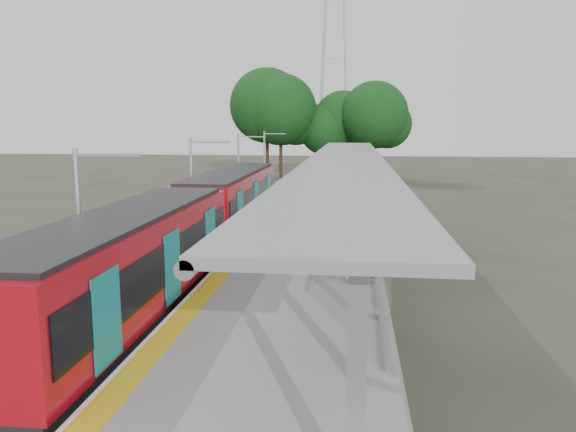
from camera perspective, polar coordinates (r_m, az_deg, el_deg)
The scene contains 15 objects.
trackbed at distance 30.19m, azimuth -5.80°, elevation -2.15°, with size 3.00×70.00×0.24m, color #59544C.
platform at distance 29.49m, azimuth 2.77°, elevation -1.63°, with size 6.00×50.00×1.00m, color gray.
tactile_strip at distance 29.67m, azimuth -2.14°, elevation -0.55°, with size 0.60×50.00×0.02m, color gold.
end_fence at distance 54.06m, azimuth 4.56°, elevation 4.54°, with size 6.00×0.10×1.20m, color #9EA0A5.
train at distance 23.31m, azimuth -9.46°, elevation -0.81°, with size 2.74×27.60×3.62m.
canopy at distance 25.15m, azimuth 5.92°, elevation 4.94°, with size 3.27×38.00×3.66m.
pylon at distance 82.95m, azimuth 4.74°, elevation 18.27°, with size 8.00×4.00×38.00m, color #9EA0A5, non-canonical shape.
tree_cluster at distance 61.83m, azimuth 2.11°, elevation 10.40°, with size 19.30×9.18×12.17m.
catenary_masts at distance 29.22m, azimuth -9.60°, elevation 2.93°, with size 2.08×48.16×5.40m.
bench_near at distance 19.30m, azimuth 5.06°, elevation -4.31°, with size 0.88×1.65×1.08m.
bench_mid at distance 24.74m, azimuth 5.93°, elevation -1.32°, with size 0.75×1.60×1.05m.
bench_far at distance 42.76m, azimuth 6.09°, elevation 3.15°, with size 0.91×1.53×1.01m.
info_pillar_near at distance 18.93m, azimuth 5.86°, elevation -4.21°, with size 0.36×0.36×1.60m.
info_pillar_far at distance 32.32m, azimuth 5.48°, elevation 1.44°, with size 0.36×0.36×1.59m.
litter_bin at distance 29.72m, azimuth 4.04°, elevation 0.29°, with size 0.43×0.43×0.88m, color #9EA0A5.
Camera 1 is at (1.90, -8.89, 6.12)m, focal length 35.00 mm.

